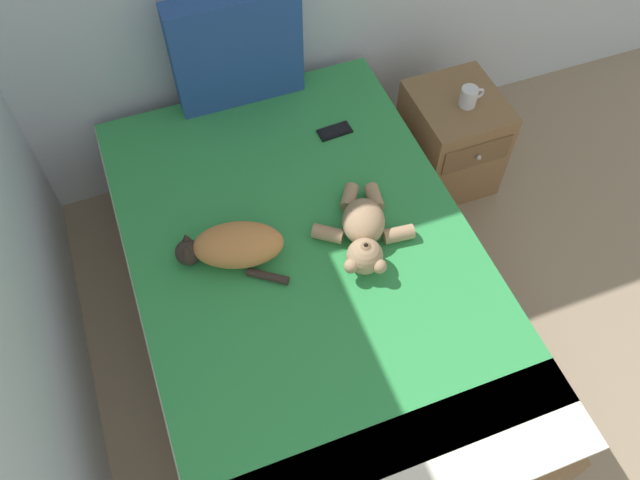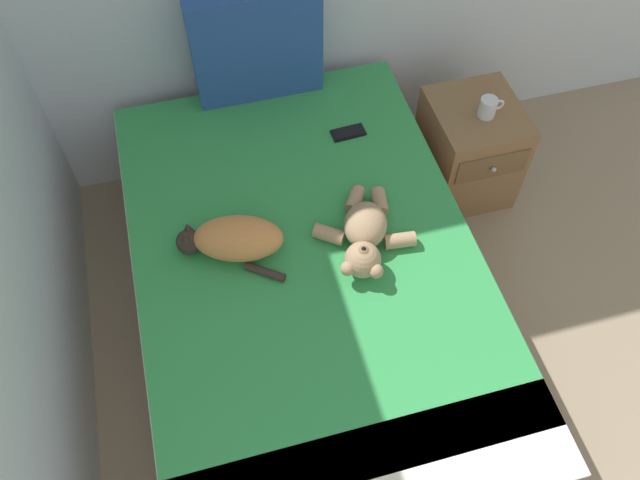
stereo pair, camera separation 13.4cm
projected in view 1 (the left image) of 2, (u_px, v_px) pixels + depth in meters
The scene contains 8 objects.
ground_plane at pixel (575, 412), 2.68m from camera, with size 9.35×9.35×0.00m, color gray.
bed at pixel (309, 293), 2.69m from camera, with size 1.36×2.06×0.56m.
patterned_cushion at pixel (236, 50), 2.75m from camera, with size 0.56×0.13×0.52m.
cat at pixel (233, 246), 2.40m from camera, with size 0.42×0.33×0.15m.
teddy_bear at pixel (364, 232), 2.44m from camera, with size 0.38×0.46×0.15m.
cell_phone at pixel (335, 131), 2.83m from camera, with size 0.15×0.08×0.01m.
nightstand at pixel (451, 139), 3.22m from camera, with size 0.41×0.48×0.52m.
mug at pixel (469, 97), 2.95m from camera, with size 0.12×0.08×0.09m.
Camera 1 is at (0.53, 1.36, 2.61)m, focal length 36.05 mm.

